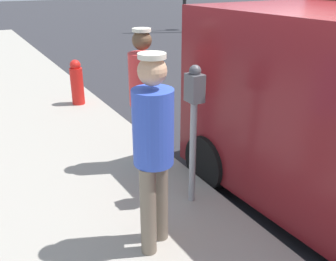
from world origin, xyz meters
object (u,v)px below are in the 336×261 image
pedestrian_in_red (143,91)px  fire_hydrant (77,83)px  pedestrian_in_blue (153,144)px  parking_meter_near (194,113)px

pedestrian_in_red → fire_hydrant: bearing=-89.9°
pedestrian_in_red → fire_hydrant: pedestrian_in_red is taller
pedestrian_in_red → pedestrian_in_blue: 1.54m
pedestrian_in_blue → fire_hydrant: bearing=-97.8°
fire_hydrant → pedestrian_in_blue: bearing=82.2°
fire_hydrant → parking_meter_near: bearing=91.5°
parking_meter_near → pedestrian_in_red: (0.09, -0.97, -0.02)m
parking_meter_near → pedestrian_in_red: 0.98m
parking_meter_near → pedestrian_in_blue: pedestrian_in_blue is taller
pedestrian_in_red → pedestrian_in_blue: size_ratio=0.99×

